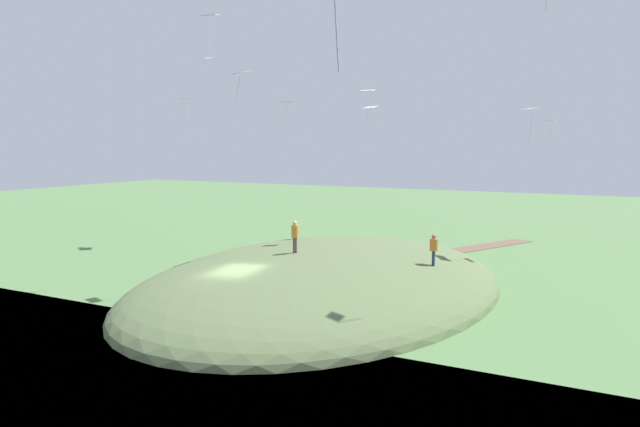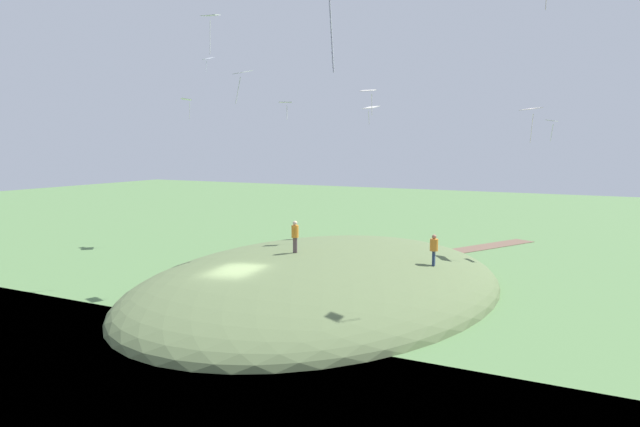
# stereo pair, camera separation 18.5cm
# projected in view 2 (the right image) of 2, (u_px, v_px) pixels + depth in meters

# --- Properties ---
(ground_plane) EXTENTS (160.00, 160.00, 0.00)m
(ground_plane) POSITION_uv_depth(u_px,v_px,m) (235.00, 310.00, 29.49)
(ground_plane) COLOR #557A46
(grass_hill) EXTENTS (27.36, 19.20, 4.61)m
(grass_hill) POSITION_uv_depth(u_px,v_px,m) (324.00, 288.00, 33.98)
(grass_hill) COLOR #5C6E44
(grass_hill) RESTS_ON ground_plane
(dirt_path) EXTENTS (13.53, 7.97, 0.04)m
(dirt_path) POSITION_uv_depth(u_px,v_px,m) (470.00, 249.00, 46.27)
(dirt_path) COLOR brown
(dirt_path) RESTS_ON ground_plane
(person_near_shore) EXTENTS (0.48, 0.48, 1.77)m
(person_near_shore) POSITION_uv_depth(u_px,v_px,m) (295.00, 233.00, 32.38)
(person_near_shore) COLOR #5A494A
(person_near_shore) RESTS_ON grass_hill
(person_walking_path) EXTENTS (0.47, 0.47, 1.69)m
(person_walking_path) POSITION_uv_depth(u_px,v_px,m) (434.00, 246.00, 31.46)
(person_walking_path) COLOR navy
(person_walking_path) RESTS_ON grass_hill
(kite_0) EXTENTS (1.42, 1.41, 1.65)m
(kite_0) POSITION_uv_depth(u_px,v_px,m) (186.00, 100.00, 47.98)
(kite_0) COLOR white
(kite_1) EXTENTS (0.86, 0.95, 1.05)m
(kite_1) POSITION_uv_depth(u_px,v_px,m) (286.00, 103.00, 35.02)
(kite_1) COLOR silver
(kite_2) EXTENTS (1.04, 1.23, 1.24)m
(kite_2) POSITION_uv_depth(u_px,v_px,m) (371.00, 108.00, 40.09)
(kite_2) COLOR white
(kite_3) EXTENTS (1.05, 1.23, 1.83)m
(kite_3) POSITION_uv_depth(u_px,v_px,m) (242.00, 74.00, 32.77)
(kite_3) COLOR silver
(kite_7) EXTENTS (0.83, 1.07, 2.29)m
(kite_7) POSITION_uv_depth(u_px,v_px,m) (210.00, 18.00, 34.56)
(kite_7) COLOR white
(kite_8) EXTENTS (1.42, 1.40, 2.08)m
(kite_8) POSITION_uv_depth(u_px,v_px,m) (531.00, 110.00, 34.96)
(kite_8) COLOR silver
(kite_9) EXTENTS (0.79, 0.98, 1.16)m
(kite_9) POSITION_uv_depth(u_px,v_px,m) (208.00, 59.00, 48.70)
(kite_9) COLOR white
(kite_11) EXTENTS (0.67, 0.94, 1.62)m
(kite_11) POSITION_uv_depth(u_px,v_px,m) (368.00, 92.00, 36.84)
(kite_11) COLOR silver
(kite_12) EXTENTS (0.90, 0.69, 1.33)m
(kite_12) POSITION_uv_depth(u_px,v_px,m) (552.00, 122.00, 36.66)
(kite_12) COLOR silver
(mooring_post) EXTENTS (0.14, 0.14, 1.19)m
(mooring_post) POSITION_uv_depth(u_px,v_px,m) (195.00, 310.00, 27.22)
(mooring_post) COLOR brown
(mooring_post) RESTS_ON ground_plane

